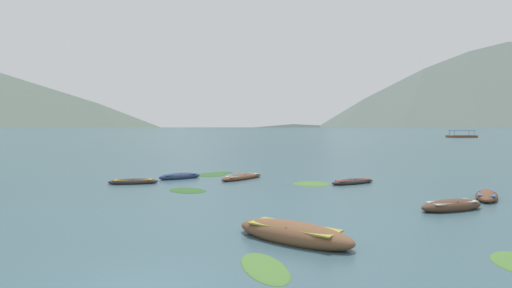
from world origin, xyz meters
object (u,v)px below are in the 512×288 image
(rowboat_3, at_px, (180,176))
(ferry_0, at_px, (462,136))
(rowboat_4, at_px, (353,182))
(rowboat_5, at_px, (294,233))
(rowboat_1, at_px, (133,182))
(rowboat_0, at_px, (487,196))
(rowboat_2, at_px, (452,206))
(rowboat_6, at_px, (242,177))

(rowboat_3, relative_size, ferry_0, 0.33)
(rowboat_4, relative_size, ferry_0, 0.37)
(rowboat_3, relative_size, rowboat_5, 0.71)
(rowboat_4, height_order, ferry_0, ferry_0)
(rowboat_1, xyz_separation_m, ferry_0, (72.42, 107.58, 0.31))
(rowboat_0, xyz_separation_m, rowboat_1, (-20.34, 4.95, -0.03))
(rowboat_0, distance_m, rowboat_2, 4.24)
(rowboat_1, relative_size, rowboat_4, 0.97)
(rowboat_6, bearing_deg, rowboat_2, -45.34)
(rowboat_3, xyz_separation_m, ferry_0, (69.89, 104.99, 0.27))
(rowboat_3, relative_size, rowboat_4, 0.90)
(rowboat_2, xyz_separation_m, rowboat_3, (-14.71, 10.43, -0.02))
(rowboat_4, bearing_deg, rowboat_3, 169.77)
(rowboat_6, bearing_deg, rowboat_5, -80.10)
(rowboat_1, relative_size, ferry_0, 0.36)
(rowboat_1, bearing_deg, rowboat_5, -53.14)
(rowboat_0, xyz_separation_m, rowboat_6, (-13.31, 7.44, -0.02))
(rowboat_1, distance_m, ferry_0, 129.69)
(rowboat_2, xyz_separation_m, ferry_0, (55.18, 115.42, 0.25))
(rowboat_5, bearing_deg, rowboat_3, 114.83)
(rowboat_0, xyz_separation_m, rowboat_3, (-17.82, 7.54, 0.00))
(ferry_0, bearing_deg, rowboat_4, -118.39)
(rowboat_5, xyz_separation_m, rowboat_6, (-2.70, 15.47, -0.10))
(rowboat_4, distance_m, rowboat_5, 14.23)
(rowboat_1, distance_m, rowboat_5, 16.22)
(rowboat_0, bearing_deg, rowboat_1, 166.33)
(rowboat_5, xyz_separation_m, ferry_0, (62.69, 120.56, 0.20))
(rowboat_6, relative_size, ferry_0, 0.41)
(rowboat_0, height_order, rowboat_1, rowboat_0)
(rowboat_0, bearing_deg, ferry_0, 65.17)
(rowboat_2, distance_m, rowboat_5, 9.10)
(rowboat_2, relative_size, rowboat_5, 0.81)
(rowboat_4, xyz_separation_m, rowboat_5, (-4.77, -13.41, 0.11))
(rowboat_2, bearing_deg, rowboat_1, 155.55)
(rowboat_4, bearing_deg, rowboat_1, -178.29)
(rowboat_4, bearing_deg, rowboat_5, -109.59)
(rowboat_0, bearing_deg, rowboat_6, 150.79)
(rowboat_2, bearing_deg, rowboat_3, 144.67)
(rowboat_6, bearing_deg, rowboat_1, -160.47)
(rowboat_3, bearing_deg, rowboat_4, -10.23)
(rowboat_6, bearing_deg, rowboat_4, -15.42)
(rowboat_5, relative_size, ferry_0, 0.46)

